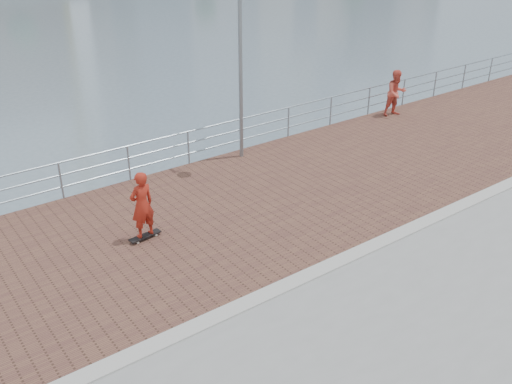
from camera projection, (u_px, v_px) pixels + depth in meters
water at (306, 345)px, 13.64m from camera, size 400.00×400.00×0.00m
brick_lane at (221, 214)px, 15.33m from camera, size 40.00×6.80×0.02m
curb at (309, 275)px, 12.73m from camera, size 40.00×0.40×0.06m
guardrail at (159, 151)px, 17.47m from camera, size 39.06×0.06×1.13m
street_lamp at (249, 20)px, 16.55m from camera, size 0.46×1.33×6.28m
skateboard at (145, 236)px, 14.12m from camera, size 0.86×0.31×0.10m
skateboarder at (142, 205)px, 13.73m from camera, size 0.67×0.48×1.72m
bystander at (396, 93)px, 22.21m from camera, size 1.01×0.87×1.80m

